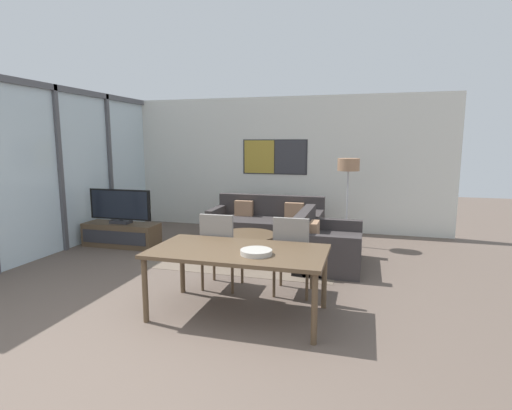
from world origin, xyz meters
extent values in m
plane|color=brown|center=(0.00, 0.00, 0.00)|extent=(24.00, 24.00, 0.00)
cube|color=silver|center=(0.00, 5.47, 1.40)|extent=(7.25, 0.06, 2.80)
cube|color=#2D2D33|center=(0.01, 5.43, 1.55)|extent=(1.39, 0.01, 0.74)
cube|color=#B29333|center=(-0.32, 5.42, 1.55)|extent=(0.66, 0.02, 0.70)
cube|color=#38383D|center=(0.35, 5.42, 1.55)|extent=(0.66, 0.02, 0.70)
cube|color=silver|center=(-3.13, 2.73, 1.40)|extent=(0.02, 5.47, 2.80)
cube|color=#515156|center=(-3.10, 2.73, 2.75)|extent=(0.07, 5.47, 0.10)
cube|color=#515156|center=(-3.10, 2.73, 1.40)|extent=(0.07, 0.08, 2.80)
cube|color=#515156|center=(-3.10, 4.10, 1.40)|extent=(0.07, 0.08, 2.80)
cube|color=#706051|center=(0.11, 3.06, 0.00)|extent=(2.89, 1.70, 0.01)
cube|color=brown|center=(-2.31, 3.23, 0.21)|extent=(1.36, 0.47, 0.42)
cube|color=#2D2D33|center=(-2.31, 2.99, 0.21)|extent=(1.25, 0.01, 0.23)
cube|color=#2D2D33|center=(-2.31, 3.23, 0.44)|extent=(0.36, 0.20, 0.05)
cube|color=#2D2D33|center=(-2.31, 3.23, 0.51)|extent=(0.06, 0.03, 0.08)
cube|color=black|center=(-2.31, 3.23, 0.76)|extent=(1.20, 0.04, 0.54)
cube|color=black|center=(-2.31, 3.21, 0.76)|extent=(1.12, 0.01, 0.49)
cube|color=#383333|center=(0.11, 4.31, 0.21)|extent=(2.11, 0.93, 0.42)
cube|color=#383333|center=(0.11, 4.70, 0.41)|extent=(2.11, 0.16, 0.83)
cube|color=#383333|center=(-0.88, 4.31, 0.30)|extent=(0.14, 0.93, 0.60)
cube|color=#383333|center=(1.10, 4.31, 0.30)|extent=(0.14, 0.93, 0.60)
cube|color=#9E7556|center=(-0.39, 4.52, 0.57)|extent=(0.36, 0.12, 0.30)
cube|color=#9E7556|center=(0.61, 4.52, 0.57)|extent=(0.36, 0.12, 0.30)
cube|color=#383333|center=(1.42, 3.09, 0.21)|extent=(0.93, 1.35, 0.42)
cube|color=#383333|center=(1.03, 3.09, 0.41)|extent=(0.16, 1.35, 0.83)
cube|color=#383333|center=(1.42, 2.48, 0.30)|extent=(0.93, 0.14, 0.60)
cube|color=#383333|center=(1.42, 3.69, 0.30)|extent=(0.93, 0.14, 0.60)
cube|color=#9E7556|center=(1.21, 2.79, 0.57)|extent=(0.12, 0.36, 0.30)
cylinder|color=brown|center=(0.11, 3.06, 0.01)|extent=(0.43, 0.43, 0.03)
cylinder|color=brown|center=(0.11, 3.06, 0.18)|extent=(0.17, 0.17, 0.37)
cylinder|color=brown|center=(0.11, 3.06, 0.39)|extent=(0.95, 0.95, 0.04)
cube|color=brown|center=(0.63, 1.03, 0.71)|extent=(1.87, 0.99, 0.04)
cylinder|color=brown|center=(-0.24, 0.59, 0.35)|extent=(0.06, 0.06, 0.69)
cylinder|color=brown|center=(1.51, 0.59, 0.35)|extent=(0.06, 0.06, 0.69)
cylinder|color=brown|center=(-0.24, 1.46, 0.35)|extent=(0.06, 0.06, 0.69)
cylinder|color=brown|center=(1.51, 1.46, 0.35)|extent=(0.06, 0.06, 0.69)
cube|color=gray|center=(0.17, 1.78, 0.43)|extent=(0.46, 0.46, 0.06)
cube|color=gray|center=(0.17, 1.57, 0.72)|extent=(0.42, 0.05, 0.53)
cylinder|color=brown|center=(-0.03, 1.58, 0.20)|extent=(0.04, 0.04, 0.40)
cylinder|color=brown|center=(0.37, 1.58, 0.20)|extent=(0.04, 0.04, 0.40)
cylinder|color=brown|center=(-0.03, 1.98, 0.20)|extent=(0.04, 0.04, 0.40)
cylinder|color=brown|center=(0.37, 1.98, 0.20)|extent=(0.04, 0.04, 0.40)
cube|color=gray|center=(1.09, 1.82, 0.43)|extent=(0.46, 0.46, 0.06)
cube|color=gray|center=(1.09, 1.61, 0.72)|extent=(0.42, 0.05, 0.53)
cylinder|color=brown|center=(0.89, 1.62, 0.20)|extent=(0.04, 0.04, 0.40)
cylinder|color=brown|center=(1.29, 1.62, 0.20)|extent=(0.04, 0.04, 0.40)
cylinder|color=brown|center=(0.89, 2.02, 0.20)|extent=(0.04, 0.04, 0.40)
cylinder|color=brown|center=(1.29, 2.02, 0.20)|extent=(0.04, 0.04, 0.40)
cylinder|color=#B7B2A8|center=(0.87, 0.89, 0.76)|extent=(0.33, 0.33, 0.05)
torus|color=#B7B2A8|center=(0.87, 0.89, 0.77)|extent=(0.33, 0.33, 0.02)
cylinder|color=#2D2D33|center=(1.60, 4.36, 0.01)|extent=(0.28, 0.28, 0.02)
cylinder|color=#B7B7BC|center=(1.60, 4.36, 0.69)|extent=(0.03, 0.03, 1.34)
cylinder|color=#9E7556|center=(1.60, 4.36, 1.47)|extent=(0.38, 0.38, 0.22)
camera|label=1|loc=(1.92, -2.89, 1.86)|focal=28.00mm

